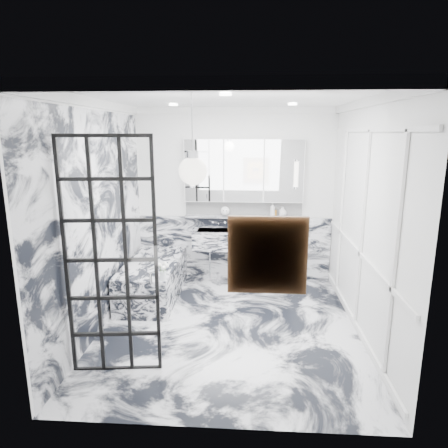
# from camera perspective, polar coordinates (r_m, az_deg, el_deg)

# --- Properties ---
(floor) EXTENTS (3.60, 3.60, 0.00)m
(floor) POSITION_cam_1_polar(r_m,az_deg,el_deg) (5.26, 0.60, -14.41)
(floor) COLOR silver
(floor) RESTS_ON ground
(ceiling) EXTENTS (3.60, 3.60, 0.00)m
(ceiling) POSITION_cam_1_polar(r_m,az_deg,el_deg) (4.68, 0.69, 17.63)
(ceiling) COLOR white
(ceiling) RESTS_ON wall_back
(wall_back) EXTENTS (3.60, 0.00, 3.60)m
(wall_back) POSITION_cam_1_polar(r_m,az_deg,el_deg) (6.55, 1.50, 4.03)
(wall_back) COLOR white
(wall_back) RESTS_ON floor
(wall_front) EXTENTS (3.60, 0.00, 3.60)m
(wall_front) POSITION_cam_1_polar(r_m,az_deg,el_deg) (3.05, -1.21, -6.60)
(wall_front) COLOR white
(wall_front) RESTS_ON floor
(wall_left) EXTENTS (0.00, 3.60, 3.60)m
(wall_left) POSITION_cam_1_polar(r_m,az_deg,el_deg) (5.12, -17.54, 0.88)
(wall_left) COLOR white
(wall_left) RESTS_ON floor
(wall_right) EXTENTS (0.00, 3.60, 3.60)m
(wall_right) POSITION_cam_1_polar(r_m,az_deg,el_deg) (4.96, 19.43, 0.36)
(wall_right) COLOR white
(wall_right) RESTS_ON floor
(marble_clad_back) EXTENTS (3.18, 0.05, 1.05)m
(marble_clad_back) POSITION_cam_1_polar(r_m,az_deg,el_deg) (6.72, 1.45, -3.40)
(marble_clad_back) COLOR silver
(marble_clad_back) RESTS_ON floor
(marble_clad_left) EXTENTS (0.02, 3.56, 2.68)m
(marble_clad_left) POSITION_cam_1_polar(r_m,az_deg,el_deg) (5.13, -17.34, 0.22)
(marble_clad_left) COLOR silver
(marble_clad_left) RESTS_ON floor
(panel_molding) EXTENTS (0.03, 3.40, 2.30)m
(panel_molding) POSITION_cam_1_polar(r_m,az_deg,el_deg) (4.98, 19.13, -0.76)
(panel_molding) COLOR white
(panel_molding) RESTS_ON floor
(soap_bottle_a) EXTENTS (0.09, 0.09, 0.22)m
(soap_bottle_a) POSITION_cam_1_polar(r_m,az_deg,el_deg) (6.50, 6.95, 2.09)
(soap_bottle_a) COLOR #8C5919
(soap_bottle_a) RESTS_ON ledge
(soap_bottle_b) EXTENTS (0.08, 0.08, 0.17)m
(soap_bottle_b) POSITION_cam_1_polar(r_m,az_deg,el_deg) (6.51, 8.27, 1.82)
(soap_bottle_b) COLOR #4C4C51
(soap_bottle_b) RESTS_ON ledge
(soap_bottle_c) EXTENTS (0.13, 0.13, 0.15)m
(soap_bottle_c) POSITION_cam_1_polar(r_m,az_deg,el_deg) (6.52, 8.45, 1.77)
(soap_bottle_c) COLOR silver
(soap_bottle_c) RESTS_ON ledge
(face_pot) EXTENTS (0.15, 0.15, 0.15)m
(face_pot) POSITION_cam_1_polar(r_m,az_deg,el_deg) (6.51, 0.17, 1.88)
(face_pot) COLOR white
(face_pot) RESTS_ON ledge
(amber_bottle) EXTENTS (0.04, 0.04, 0.10)m
(amber_bottle) POSITION_cam_1_polar(r_m,az_deg,el_deg) (6.51, 7.36, 1.55)
(amber_bottle) COLOR #8C5919
(amber_bottle) RESTS_ON ledge
(flower_vase) EXTENTS (0.08, 0.08, 0.12)m
(flower_vase) POSITION_cam_1_polar(r_m,az_deg,el_deg) (5.25, -8.67, -7.33)
(flower_vase) COLOR silver
(flower_vase) RESTS_ON bathtub
(crittall_door) EXTENTS (0.88, 0.13, 2.39)m
(crittall_door) POSITION_cam_1_polar(r_m,az_deg,el_deg) (4.09, -15.84, -4.96)
(crittall_door) COLOR black
(crittall_door) RESTS_ON floor
(artwork) EXTENTS (0.50, 0.05, 0.50)m
(artwork) POSITION_cam_1_polar(r_m,az_deg,el_deg) (3.04, 6.21, -4.44)
(artwork) COLOR orange
(artwork) RESTS_ON wall_front
(pendant_light) EXTENTS (0.24, 0.24, 0.24)m
(pendant_light) POSITION_cam_1_polar(r_m,az_deg,el_deg) (3.43, -4.46, 7.55)
(pendant_light) COLOR white
(pendant_light) RESTS_ON ceiling
(trough_sink) EXTENTS (1.60, 0.45, 0.30)m
(trough_sink) POSITION_cam_1_polar(r_m,az_deg,el_deg) (6.44, 2.71, -2.22)
(trough_sink) COLOR silver
(trough_sink) RESTS_ON wall_back
(ledge) EXTENTS (1.90, 0.14, 0.04)m
(ledge) POSITION_cam_1_polar(r_m,az_deg,el_deg) (6.52, 2.77, 1.04)
(ledge) COLOR silver
(ledge) RESTS_ON wall_back
(subway_tile) EXTENTS (1.90, 0.03, 0.23)m
(subway_tile) POSITION_cam_1_polar(r_m,az_deg,el_deg) (6.56, 2.79, 2.30)
(subway_tile) COLOR white
(subway_tile) RESTS_ON wall_back
(mirror_cabinet) EXTENTS (1.90, 0.16, 1.00)m
(mirror_cabinet) POSITION_cam_1_polar(r_m,az_deg,el_deg) (6.42, 2.85, 7.61)
(mirror_cabinet) COLOR white
(mirror_cabinet) RESTS_ON wall_back
(sconce_left) EXTENTS (0.07, 0.07, 0.40)m
(sconce_left) POSITION_cam_1_polar(r_m,az_deg,el_deg) (6.39, -4.60, 7.21)
(sconce_left) COLOR white
(sconce_left) RESTS_ON mirror_cabinet
(sconce_right) EXTENTS (0.07, 0.07, 0.40)m
(sconce_right) POSITION_cam_1_polar(r_m,az_deg,el_deg) (6.37, 10.28, 7.02)
(sconce_right) COLOR white
(sconce_right) RESTS_ON mirror_cabinet
(bathtub) EXTENTS (0.75, 1.65, 0.55)m
(bathtub) POSITION_cam_1_polar(r_m,az_deg,el_deg) (6.13, -10.06, -7.72)
(bathtub) COLOR silver
(bathtub) RESTS_ON floor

